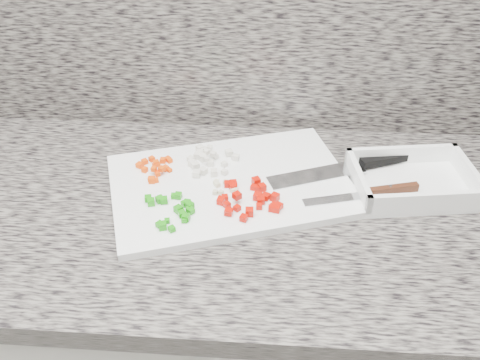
{
  "coord_description": "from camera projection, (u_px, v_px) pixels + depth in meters",
  "views": [
    {
      "loc": [
        0.12,
        0.64,
        1.55
      ],
      "look_at": [
        0.06,
        1.47,
        0.94
      ],
      "focal_mm": 40.0,
      "sensor_mm": 36.0,
      "label": 1
    }
  ],
  "objects": [
    {
      "name": "paring_knife",
      "position": [
        375.0,
        192.0,
        1.02
      ],
      "size": [
        0.23,
        0.08,
        0.02
      ],
      "rotation": [
        0.0,
        0.0,
        0.27
      ],
      "color": "silver",
      "rests_on": "cutting_board"
    },
    {
      "name": "chef_knife",
      "position": [
        365.0,
        164.0,
        1.1
      ],
      "size": [
        0.32,
        0.16,
        0.02
      ],
      "rotation": [
        0.0,
        0.0,
        0.38
      ],
      "color": "silver",
      "rests_on": "cutting_board"
    },
    {
      "name": "red_pepper_pile",
      "position": [
        251.0,
        198.0,
        1.01
      ],
      "size": [
        0.13,
        0.13,
        0.02
      ],
      "color": "#BF0D02",
      "rests_on": "cutting_board"
    },
    {
      "name": "countertop",
      "position": [
        209.0,
        210.0,
        1.05
      ],
      "size": [
        3.96,
        0.64,
        0.04
      ],
      "primitive_type": "cube",
      "color": "slate",
      "rests_on": "cabinet"
    },
    {
      "name": "cabinet",
      "position": [
        215.0,
        351.0,
        1.31
      ],
      "size": [
        3.92,
        0.62,
        0.86
      ],
      "primitive_type": "cube",
      "color": "beige",
      "rests_on": "ground"
    },
    {
      "name": "carrot_pile",
      "position": [
        156.0,
        167.0,
        1.09
      ],
      "size": [
        0.08,
        0.09,
        0.02
      ],
      "color": "#EF4605",
      "rests_on": "cutting_board"
    },
    {
      "name": "cutting_board",
      "position": [
        231.0,
        185.0,
        1.07
      ],
      "size": [
        0.54,
        0.44,
        0.02
      ],
      "primitive_type": "cube",
      "rotation": [
        0.0,
        0.0,
        0.33
      ],
      "color": "white",
      "rests_on": "countertop"
    },
    {
      "name": "tray",
      "position": [
        413.0,
        182.0,
        1.06
      ],
      "size": [
        0.26,
        0.2,
        0.05
      ],
      "rotation": [
        0.0,
        0.0,
        0.15
      ],
      "color": "white",
      "rests_on": "countertop"
    },
    {
      "name": "green_pepper_pile",
      "position": [
        173.0,
        208.0,
        0.98
      ],
      "size": [
        0.1,
        0.11,
        0.01
      ],
      "color": "#198F0D",
      "rests_on": "cutting_board"
    },
    {
      "name": "garlic_pile",
      "position": [
        224.0,
        187.0,
        1.04
      ],
      "size": [
        0.05,
        0.05,
        0.01
      ],
      "color": "beige",
      "rests_on": "cutting_board"
    },
    {
      "name": "onion_pile",
      "position": [
        207.0,
        160.0,
        1.11
      ],
      "size": [
        0.11,
        0.11,
        0.02
      ],
      "color": "silver",
      "rests_on": "cutting_board"
    }
  ]
}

